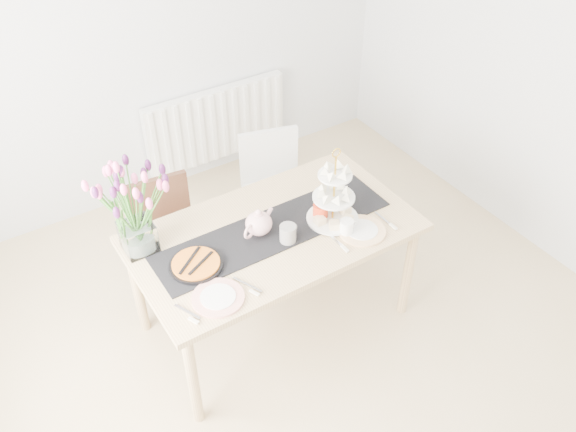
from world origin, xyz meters
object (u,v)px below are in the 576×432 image
tart_tin (196,265)px  mug_orange (320,212)px  tulip_vase (130,199)px  dining_table (274,241)px  plate_left (218,298)px  plate_right (362,231)px  teapot (259,223)px  cream_jug (321,207)px  cake_stand (333,203)px  mug_grey (288,234)px  radiator (217,124)px  mug_white (347,227)px  chair_brown (167,231)px  chair_white (273,182)px

tart_tin → mug_orange: bearing=-1.8°
tulip_vase → dining_table: bearing=-20.9°
plate_left → plate_right: bearing=1.0°
teapot → plate_right: size_ratio=0.89×
cream_jug → mug_orange: mug_orange is taller
teapot → cream_jug: (0.40, -0.04, -0.03)m
tart_tin → mug_orange: size_ratio=2.77×
cake_stand → mug_grey: cake_stand is taller
cream_jug → plate_left: (-0.82, -0.28, -0.04)m
cream_jug → plate_left: 0.86m
radiator → plate_left: size_ratio=4.51×
radiator → cream_jug: size_ratio=13.34×
cream_jug → cake_stand: bearing=-66.3°
cake_stand → teapot: 0.44m
cake_stand → mug_white: size_ratio=4.72×
mug_white → mug_grey: bearing=154.3°
mug_orange → cream_jug: bearing=-13.8°
dining_table → chair_brown: size_ratio=1.99×
tart_tin → mug_white: bearing=-14.3°
cream_jug → mug_orange: bearing=-117.1°
chair_brown → teapot: (0.32, -0.62, 0.36)m
mug_grey → plate_right: size_ratio=0.40×
mug_white → mug_orange: bearing=100.4°
tulip_vase → plate_right: size_ratio=2.32×
dining_table → tart_tin: 0.51m
chair_brown → plate_right: chair_brown is taller
tulip_vase → radiator: bearing=50.1°
radiator → mug_orange: size_ratio=11.69×
radiator → dining_table: 1.73m
chair_white → mug_white: 1.00m
cake_stand → dining_table: bearing=162.3°
dining_table → tulip_vase: tulip_vase is taller
cake_stand → plate_right: (0.08, -0.17, -0.12)m
radiator → tart_tin: (-0.97, -1.68, 0.32)m
radiator → tulip_vase: bearing=-129.9°
mug_orange → radiator: bearing=19.1°
dining_table → plate_left: (-0.50, -0.29, 0.08)m
tart_tin → chair_white: bearing=38.6°
mug_grey → tulip_vase: bearing=130.8°
teapot → mug_orange: (0.36, -0.08, -0.02)m
mug_white → cake_stand: bearing=84.6°
mug_grey → chair_brown: bearing=98.5°
teapot → cream_jug: bearing=-27.4°
teapot → mug_orange: teapot is taller
chair_white → cake_stand: (-0.09, -0.81, 0.39)m
mug_orange → plate_left: 0.82m
mug_grey → chair_white: bearing=43.1°
cream_jug → mug_grey: (-0.29, -0.10, 0.01)m
teapot → mug_orange: bearing=-34.1°
cream_jug → mug_white: size_ratio=0.97×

